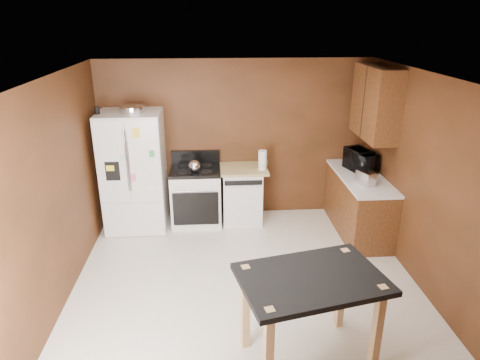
{
  "coord_description": "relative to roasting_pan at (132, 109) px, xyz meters",
  "views": [
    {
      "loc": [
        -0.38,
        -4.25,
        3.1
      ],
      "look_at": [
        -0.03,
        0.85,
        1.11
      ],
      "focal_mm": 32.0,
      "sensor_mm": 36.0,
      "label": 1
    }
  ],
  "objects": [
    {
      "name": "floor",
      "position": [
        1.5,
        -1.87,
        -1.84
      ],
      "size": [
        4.5,
        4.5,
        0.0
      ],
      "primitive_type": "plane",
      "color": "silver",
      "rests_on": "ground"
    },
    {
      "name": "ceiling",
      "position": [
        1.5,
        -1.87,
        0.66
      ],
      "size": [
        4.5,
        4.5,
        0.0
      ],
      "primitive_type": "plane",
      "rotation": [
        3.14,
        0.0,
        0.0
      ],
      "color": "white",
      "rests_on": "ground"
    },
    {
      "name": "wall_back",
      "position": [
        1.5,
        0.38,
        -0.59
      ],
      "size": [
        4.2,
        0.0,
        4.2
      ],
      "primitive_type": "plane",
      "rotation": [
        1.57,
        0.0,
        0.0
      ],
      "color": "#5C2F18",
      "rests_on": "ground"
    },
    {
      "name": "wall_front",
      "position": [
        1.5,
        -4.12,
        -0.59
      ],
      "size": [
        4.2,
        0.0,
        4.2
      ],
      "primitive_type": "plane",
      "rotation": [
        -1.57,
        0.0,
        0.0
      ],
      "color": "#5C2F18",
      "rests_on": "ground"
    },
    {
      "name": "wall_left",
      "position": [
        -0.6,
        -1.87,
        -0.59
      ],
      "size": [
        0.0,
        4.5,
        4.5
      ],
      "primitive_type": "plane",
      "rotation": [
        1.57,
        0.0,
        1.57
      ],
      "color": "#5C2F18",
      "rests_on": "ground"
    },
    {
      "name": "wall_right",
      "position": [
        3.6,
        -1.87,
        -0.59
      ],
      "size": [
        0.0,
        4.5,
        4.5
      ],
      "primitive_type": "plane",
      "rotation": [
        1.57,
        0.0,
        -1.57
      ],
      "color": "#5C2F18",
      "rests_on": "ground"
    },
    {
      "name": "roasting_pan",
      "position": [
        0.0,
        0.0,
        0.0
      ],
      "size": [
        0.36,
        0.36,
        0.09
      ],
      "primitive_type": "cylinder",
      "color": "silver",
      "rests_on": "refrigerator"
    },
    {
      "name": "pen_cup",
      "position": [
        -0.46,
        -0.11,
        0.01
      ],
      "size": [
        0.07,
        0.07,
        0.11
      ],
      "primitive_type": "cylinder",
      "color": "black",
      "rests_on": "refrigerator"
    },
    {
      "name": "kettle",
      "position": [
        0.86,
        -0.09,
        -0.85
      ],
      "size": [
        0.18,
        0.18,
        0.18
      ],
      "primitive_type": "sphere",
      "color": "silver",
      "rests_on": "gas_range"
    },
    {
      "name": "paper_towel",
      "position": [
        1.88,
        -0.01,
        -0.81
      ],
      "size": [
        0.15,
        0.15,
        0.3
      ],
      "primitive_type": "cylinder",
      "rotation": [
        0.0,
        0.0,
        -0.16
      ],
      "color": "white",
      "rests_on": "dishwasher"
    },
    {
      "name": "green_canister",
      "position": [
        1.95,
        0.15,
        -0.91
      ],
      "size": [
        0.1,
        0.1,
        0.1
      ],
      "primitive_type": "cylinder",
      "rotation": [
        0.0,
        0.0,
        -0.15
      ],
      "color": "green",
      "rests_on": "dishwasher"
    },
    {
      "name": "toaster",
      "position": [
        3.24,
        -0.74,
        -0.85
      ],
      "size": [
        0.24,
        0.29,
        0.19
      ],
      "primitive_type": "cube",
      "rotation": [
        0.0,
        0.0,
        0.4
      ],
      "color": "silver",
      "rests_on": "right_cabinets"
    },
    {
      "name": "microwave",
      "position": [
        3.34,
        -0.19,
        -0.8
      ],
      "size": [
        0.49,
        0.6,
        0.29
      ],
      "primitive_type": "imported",
      "rotation": [
        0.0,
        0.0,
        1.85
      ],
      "color": "black",
      "rests_on": "right_cabinets"
    },
    {
      "name": "refrigerator",
      "position": [
        -0.05,
        -0.01,
        -0.94
      ],
      "size": [
        0.9,
        0.8,
        1.8
      ],
      "color": "white",
      "rests_on": "ground"
    },
    {
      "name": "gas_range",
      "position": [
        0.86,
        0.06,
        -1.38
      ],
      "size": [
        0.76,
        0.68,
        1.1
      ],
      "color": "white",
      "rests_on": "ground"
    },
    {
      "name": "dishwasher",
      "position": [
        1.58,
        0.08,
        -1.39
      ],
      "size": [
        0.78,
        0.63,
        0.89
      ],
      "color": "white",
      "rests_on": "ground"
    },
    {
      "name": "right_cabinets",
      "position": [
        3.34,
        -0.39,
        -0.94
      ],
      "size": [
        0.63,
        1.58,
        2.45
      ],
      "color": "brown",
      "rests_on": "ground"
    },
    {
      "name": "island",
      "position": [
        1.98,
        -2.93,
        -1.07
      ],
      "size": [
        1.44,
        1.12,
        0.92
      ],
      "color": "black",
      "rests_on": "ground"
    }
  ]
}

